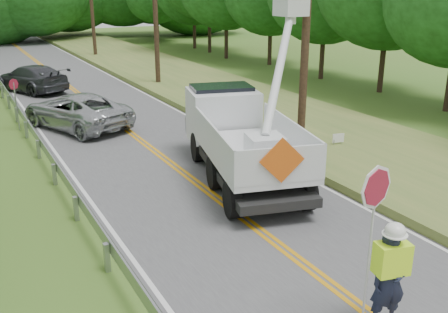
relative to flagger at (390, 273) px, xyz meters
name	(u,v)px	position (x,y,z in m)	size (l,w,h in m)	color
ground	(367,313)	(0.05, 0.48, -1.19)	(140.00, 140.00, 0.00)	#496123
road	(135,136)	(0.05, 14.48, -1.18)	(7.20, 96.00, 0.03)	#4A4A4D
guardrail	(32,131)	(-3.97, 15.38, -0.64)	(0.18, 48.00, 0.77)	#929599
utility_poles	(207,4)	(5.05, 17.49, 4.08)	(1.60, 43.30, 10.00)	black
tall_grass_verge	(274,114)	(7.15, 14.48, -1.04)	(7.00, 96.00, 0.30)	#4C682D
flagger	(390,273)	(0.00, 0.00, 0.00)	(1.24, 0.63, 3.30)	#191E33
bucket_truck	(238,123)	(2.01, 9.06, 0.45)	(5.36, 7.88, 7.25)	black
suv_silver	(76,111)	(-1.78, 17.08, -0.39)	(2.60, 5.64, 1.57)	#B2B5B9
suv_darkgrey	(31,78)	(-2.28, 26.63, -0.38)	(2.21, 5.44, 1.58)	#383A3F
stop_sign_permanent	(15,97)	(-4.17, 17.89, 0.33)	(0.43, 0.29, 2.32)	#929599
yard_sign	(338,139)	(6.34, 8.78, -0.68)	(0.49, 0.12, 0.72)	white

